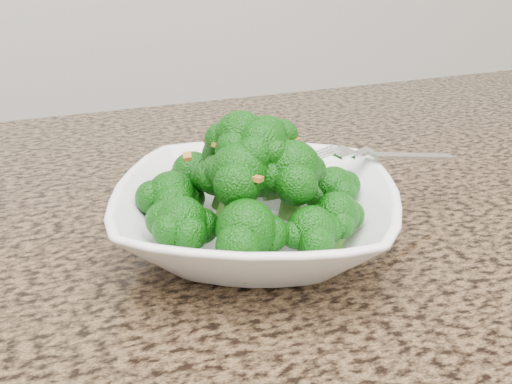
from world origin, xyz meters
name	(u,v)px	position (x,y,z in m)	size (l,w,h in m)	color
granite_counter	(107,350)	(0.00, 0.30, 0.89)	(1.64, 1.04, 0.03)	brown
bowl	(256,217)	(0.14, 0.37, 0.93)	(0.23, 0.23, 0.06)	white
broccoli_pile	(256,140)	(0.14, 0.37, 0.99)	(0.20, 0.20, 0.08)	#0C5209
garlic_topping	(256,87)	(0.14, 0.37, 1.04)	(0.12, 0.12, 0.01)	#B4732C
fork	(365,153)	(0.25, 0.40, 0.96)	(0.17, 0.03, 0.01)	silver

